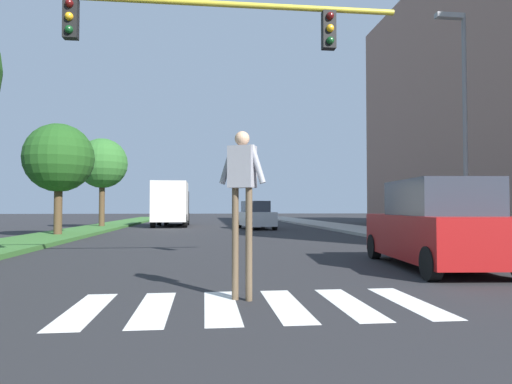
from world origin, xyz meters
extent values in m
plane|color=#262628|center=(0.00, 30.00, 0.00)|extent=(140.00, 140.00, 0.00)
cube|color=silver|center=(-2.25, 7.08, 0.00)|extent=(0.45, 2.20, 0.01)
cube|color=silver|center=(-1.35, 7.08, 0.00)|extent=(0.45, 2.20, 0.01)
cube|color=silver|center=(-0.45, 7.08, 0.00)|extent=(0.45, 2.20, 0.01)
cube|color=silver|center=(0.45, 7.08, 0.00)|extent=(0.45, 2.20, 0.01)
cube|color=silver|center=(1.35, 7.08, 0.00)|extent=(0.45, 2.20, 0.01)
cube|color=silver|center=(2.25, 7.08, 0.00)|extent=(0.45, 2.20, 0.01)
cube|color=#386B2D|center=(-7.26, 28.00, 0.07)|extent=(2.75, 64.00, 0.15)
cylinder|color=#4C3823|center=(-7.23, 22.28, 1.41)|extent=(0.36, 0.36, 2.53)
sphere|color=#1E4C19|center=(-7.23, 22.28, 3.61)|extent=(3.10, 3.10, 3.10)
cylinder|color=#4C3823|center=(-7.27, 31.34, 1.70)|extent=(0.36, 0.36, 3.11)
sphere|color=#2D6628|center=(-7.27, 31.34, 4.23)|extent=(3.23, 3.23, 3.23)
cube|color=#9E9991|center=(8.17, 28.00, 0.07)|extent=(3.00, 64.00, 0.15)
cylinder|color=gold|center=(-1.42, 10.07, 5.55)|extent=(9.54, 0.12, 0.12)
cube|color=black|center=(-3.33, 10.07, 5.10)|extent=(0.28, 0.20, 0.80)
sphere|color=#4C0C0C|center=(-3.33, 9.95, 5.36)|extent=(0.16, 0.16, 0.16)
sphere|color=#F2A519|center=(-3.33, 9.95, 5.10)|extent=(0.16, 0.16, 0.16)
sphere|color=#0F3F19|center=(-3.33, 9.95, 4.84)|extent=(0.16, 0.16, 0.16)
cube|color=black|center=(1.92, 10.07, 5.10)|extent=(0.28, 0.20, 0.80)
sphere|color=#4C0C0C|center=(1.92, 9.95, 5.36)|extent=(0.16, 0.16, 0.16)
sphere|color=#F2A519|center=(1.92, 9.95, 5.10)|extent=(0.16, 0.16, 0.16)
sphere|color=#0F3F19|center=(1.92, 9.95, 4.84)|extent=(0.16, 0.16, 0.16)
cylinder|color=slate|center=(7.67, 14.55, 3.90)|extent=(0.14, 0.14, 7.50)
cube|color=gray|center=(7.17, 14.55, 7.55)|extent=(0.90, 0.24, 0.16)
cylinder|color=brown|center=(-0.03, 7.44, 0.82)|extent=(0.14, 0.14, 1.65)
cylinder|color=brown|center=(-0.22, 7.54, 0.82)|extent=(0.14, 0.14, 1.65)
cube|color=gray|center=(-0.13, 7.49, 1.96)|extent=(0.45, 0.39, 0.62)
cylinder|color=gray|center=(0.08, 7.38, 1.99)|extent=(0.28, 0.21, 0.58)
cylinder|color=gray|center=(-0.34, 7.60, 1.99)|extent=(0.28, 0.21, 0.58)
sphere|color=tan|center=(-0.13, 7.49, 2.38)|extent=(0.30, 0.30, 0.22)
cube|color=maroon|center=(4.52, 10.60, 0.70)|extent=(2.30, 4.75, 0.96)
cube|color=#2D333D|center=(4.50, 10.37, 1.58)|extent=(1.89, 2.67, 0.79)
cylinder|color=black|center=(3.81, 12.51, 0.32)|extent=(0.28, 0.66, 0.64)
cylinder|color=black|center=(5.55, 12.36, 0.32)|extent=(0.28, 0.66, 0.64)
cylinder|color=black|center=(3.49, 8.83, 0.32)|extent=(0.28, 0.66, 0.64)
cube|color=silver|center=(2.56, 29.31, 0.64)|extent=(2.11, 4.29, 0.85)
cube|color=#2D333D|center=(2.55, 29.52, 1.41)|extent=(1.70, 2.00, 0.69)
cylinder|color=black|center=(3.50, 27.76, 0.32)|extent=(0.27, 0.66, 0.64)
cylinder|color=black|center=(1.91, 27.62, 0.32)|extent=(0.27, 0.66, 0.64)
cylinder|color=black|center=(3.22, 31.00, 0.32)|extent=(0.27, 0.66, 0.64)
cylinder|color=black|center=(1.63, 30.86, 0.32)|extent=(0.27, 0.66, 0.64)
cube|color=#474C51|center=(-2.83, 37.42, 0.61)|extent=(1.91, 4.19, 0.78)
cube|color=#2D333D|center=(-2.82, 37.22, 1.32)|extent=(1.61, 1.92, 0.64)
cylinder|color=black|center=(-3.69, 39.00, 0.32)|extent=(0.25, 0.65, 0.64)
cylinder|color=black|center=(-2.11, 39.07, 0.32)|extent=(0.25, 0.65, 0.64)
cylinder|color=black|center=(-3.55, 35.78, 0.32)|extent=(0.25, 0.65, 0.64)
cylinder|color=black|center=(-1.97, 35.85, 0.32)|extent=(0.25, 0.65, 0.64)
cube|color=black|center=(-3.00, 35.83, 1.45)|extent=(2.30, 2.00, 2.20)
cube|color=beige|center=(-3.00, 32.73, 1.75)|extent=(2.30, 4.20, 2.70)
cylinder|color=black|center=(-4.05, 35.83, 0.45)|extent=(0.30, 0.90, 0.90)
cylinder|color=black|center=(-1.95, 35.83, 0.45)|extent=(0.30, 0.90, 0.90)
cylinder|color=black|center=(-4.05, 31.68, 0.45)|extent=(0.30, 0.90, 0.90)
cylinder|color=black|center=(-1.95, 31.68, 0.45)|extent=(0.30, 0.90, 0.90)
camera|label=1|loc=(-0.68, 0.77, 1.36)|focal=32.11mm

